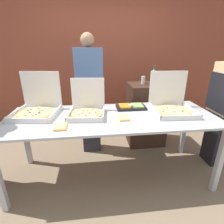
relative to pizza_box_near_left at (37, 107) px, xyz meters
name	(u,v)px	position (x,y,z in m)	size (l,w,h in m)	color
ground_plane	(112,174)	(0.89, -0.19, -0.94)	(16.00, 16.00, 0.00)	#847056
brick_wall_behind	(102,58)	(0.89, 1.51, 0.46)	(10.00, 0.06, 2.80)	brown
buffet_table	(112,123)	(0.89, -0.19, -0.17)	(2.46, 0.91, 0.86)	#B7BABF
pizza_box_near_left	(37,107)	(0.00, 0.00, 0.00)	(0.55, 0.57, 0.48)	silver
pizza_box_far_left	(172,105)	(1.65, -0.11, 0.00)	(0.51, 0.52, 0.48)	silver
pizza_box_far_right	(87,109)	(0.60, -0.10, -0.01)	(0.45, 0.47, 0.41)	silver
paper_plate_front_left	(61,127)	(0.34, -0.46, -0.07)	(0.23, 0.23, 0.03)	white
paper_plate_front_center	(124,118)	(1.01, -0.30, -0.07)	(0.24, 0.24, 0.03)	white
veggie_tray	(131,107)	(1.17, 0.05, -0.06)	(0.38, 0.22, 0.05)	black
sideboard_podium	(146,114)	(1.58, 0.63, -0.42)	(0.61, 0.51, 1.05)	#382319
soda_bottle	(154,76)	(1.64, 0.56, 0.24)	(0.10, 0.10, 0.31)	#2D6638
soda_can_silver	(143,80)	(1.50, 0.66, 0.17)	(0.07, 0.07, 0.12)	silver
person_guest_cap	(90,94)	(0.63, 0.50, 0.00)	(0.40, 0.22, 1.81)	#2D2D38
person_server_vest	(224,103)	(2.42, -0.06, -0.03)	(0.24, 0.42, 1.64)	black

